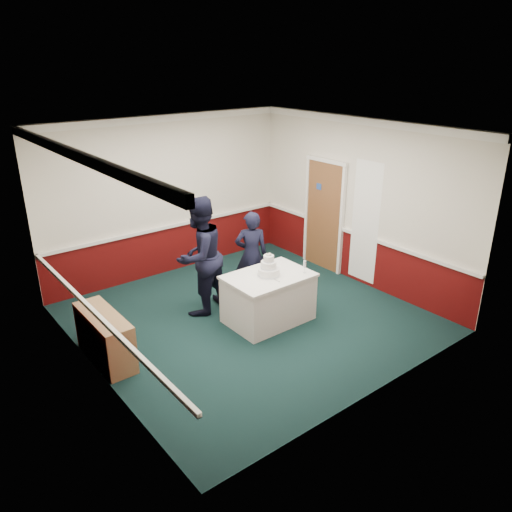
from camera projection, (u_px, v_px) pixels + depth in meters
ground at (249, 318)px, 8.10m from camera, size 5.00×5.00×0.00m
room_shell at (229, 192)px, 7.86m from camera, size 5.00×5.00×3.00m
sideboard at (105, 337)px, 6.88m from camera, size 0.41×1.20×0.70m
cake_table at (268, 298)px, 7.89m from camera, size 1.32×0.92×0.79m
wedding_cake at (269, 269)px, 7.71m from camera, size 0.35×0.35×0.36m
cake_knife at (275, 280)px, 7.58m from camera, size 0.03×0.22×0.00m
champagne_flute at (305, 265)px, 7.78m from camera, size 0.05×0.05×0.21m
person_man at (199, 256)px, 7.98m from camera, size 1.13×1.00×1.95m
person_woman at (251, 255)px, 8.58m from camera, size 0.68×0.61×1.55m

